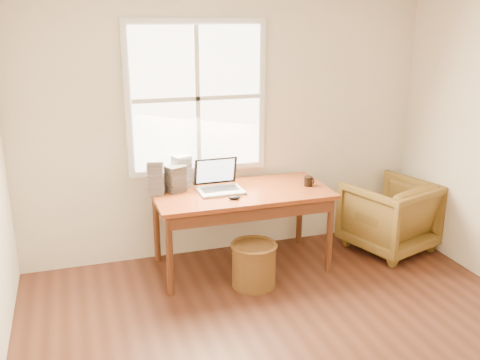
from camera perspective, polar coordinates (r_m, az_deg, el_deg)
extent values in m
cube|color=beige|center=(5.15, -1.41, 6.20)|extent=(4.00, 0.02, 2.60)
cube|color=silver|center=(5.00, -4.64, 8.72)|extent=(1.32, 0.05, 1.42)
cube|color=white|center=(4.97, -4.56, 8.67)|extent=(1.20, 0.02, 1.30)
cube|color=silver|center=(4.96, -4.54, 8.65)|extent=(0.04, 0.02, 1.30)
cube|color=silver|center=(4.96, -4.54, 8.65)|extent=(1.20, 0.02, 0.04)
cube|color=brown|center=(4.87, 0.16, -1.38)|extent=(1.60, 0.80, 0.04)
imported|color=brown|center=(5.58, 15.62, -3.67)|extent=(0.96, 0.98, 0.71)
cylinder|color=brown|center=(4.73, 1.48, -9.08)|extent=(0.43, 0.43, 0.38)
ellipsoid|color=black|center=(4.63, -0.60, -1.90)|extent=(0.11, 0.08, 0.03)
cylinder|color=black|center=(5.03, 7.29, -0.13)|extent=(0.09, 0.09, 0.09)
cube|color=silver|center=(4.97, -6.23, 0.95)|extent=(0.19, 0.17, 0.30)
cube|color=black|center=(4.85, -6.92, 0.16)|extent=(0.20, 0.19, 0.24)
cube|color=#9A9CA7|center=(4.80, -8.95, 0.29)|extent=(0.16, 0.15, 0.31)
cube|color=silver|center=(5.03, -6.43, 0.36)|extent=(0.15, 0.13, 0.17)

